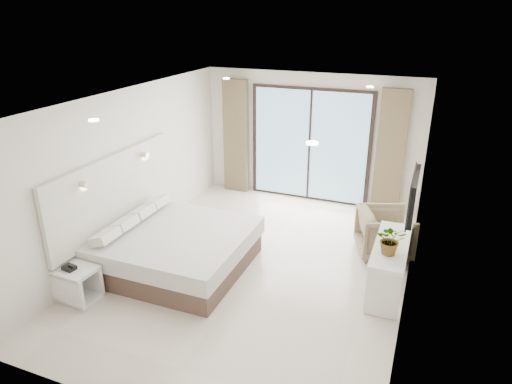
% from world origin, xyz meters
% --- Properties ---
extents(ground, '(6.20, 6.20, 0.00)m').
position_xyz_m(ground, '(0.00, 0.00, 0.00)').
color(ground, beige).
rests_on(ground, ground).
extents(room_shell, '(4.62, 6.22, 2.72)m').
position_xyz_m(room_shell, '(-0.20, 0.70, 1.58)').
color(room_shell, silver).
rests_on(room_shell, ground).
extents(bed, '(2.22, 2.11, 0.76)m').
position_xyz_m(bed, '(-1.20, -0.46, 0.32)').
color(bed, brown).
rests_on(bed, ground).
extents(nightstand, '(0.57, 0.48, 0.50)m').
position_xyz_m(nightstand, '(-2.02, -1.76, 0.25)').
color(nightstand, white).
rests_on(nightstand, ground).
extents(phone, '(0.19, 0.15, 0.06)m').
position_xyz_m(phone, '(-2.07, -1.80, 0.53)').
color(phone, black).
rests_on(phone, nightstand).
extents(console_desk, '(0.46, 1.49, 0.77)m').
position_xyz_m(console_desk, '(2.04, 0.10, 0.56)').
color(console_desk, white).
rests_on(console_desk, ground).
extents(plant, '(0.44, 0.48, 0.34)m').
position_xyz_m(plant, '(2.04, -0.19, 0.94)').
color(plant, '#33662D').
rests_on(plant, console_desk).
extents(armchair, '(1.03, 1.06, 0.86)m').
position_xyz_m(armchair, '(1.85, 1.20, 0.43)').
color(armchair, '#927F5F').
rests_on(armchair, ground).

